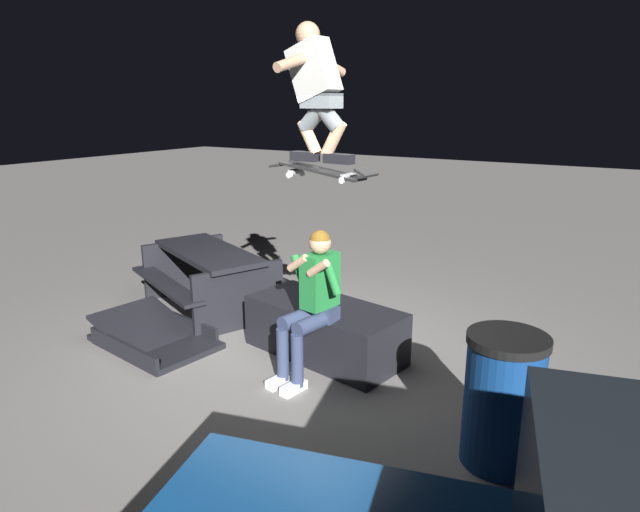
{
  "coord_description": "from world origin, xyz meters",
  "views": [
    {
      "loc": [
        -2.86,
        4.22,
        2.44
      ],
      "look_at": [
        -0.37,
        0.19,
        1.13
      ],
      "focal_mm": 31.01,
      "sensor_mm": 36.0,
      "label": 1
    }
  ],
  "objects_px": {
    "person_sitting_on_ledge": "(312,297)",
    "skateboard": "(321,171)",
    "kicker_ramp": "(155,339)",
    "skater_airborne": "(316,86)",
    "picnic_table_back": "(209,270)",
    "ledge_box_main": "(325,330)",
    "trash_bin": "(503,400)"
  },
  "relations": [
    {
      "from": "skater_airborne",
      "to": "picnic_table_back",
      "type": "height_order",
      "value": "skater_airborne"
    },
    {
      "from": "skater_airborne",
      "to": "trash_bin",
      "type": "xyz_separation_m",
      "value": [
        -1.81,
        0.48,
        -2.09
      ]
    },
    {
      "from": "skateboard",
      "to": "trash_bin",
      "type": "xyz_separation_m",
      "value": [
        -1.75,
        0.48,
        -1.41
      ]
    },
    {
      "from": "skateboard",
      "to": "picnic_table_back",
      "type": "relative_size",
      "value": 0.5
    },
    {
      "from": "ledge_box_main",
      "to": "person_sitting_on_ledge",
      "type": "bearing_deg",
      "value": 106.81
    },
    {
      "from": "person_sitting_on_ledge",
      "to": "skater_airborne",
      "type": "distance_m",
      "value": 1.81
    },
    {
      "from": "skater_airborne",
      "to": "kicker_ramp",
      "type": "bearing_deg",
      "value": 12.25
    },
    {
      "from": "person_sitting_on_ledge",
      "to": "skateboard",
      "type": "relative_size",
      "value": 1.32
    },
    {
      "from": "kicker_ramp",
      "to": "picnic_table_back",
      "type": "bearing_deg",
      "value": -78.94
    },
    {
      "from": "ledge_box_main",
      "to": "person_sitting_on_ledge",
      "type": "distance_m",
      "value": 0.68
    },
    {
      "from": "skateboard",
      "to": "ledge_box_main",
      "type": "bearing_deg",
      "value": -63.29
    },
    {
      "from": "person_sitting_on_ledge",
      "to": "skateboard",
      "type": "xyz_separation_m",
      "value": [
        -0.05,
        -0.09,
        1.12
      ]
    },
    {
      "from": "skater_airborne",
      "to": "trash_bin",
      "type": "distance_m",
      "value": 2.81
    },
    {
      "from": "person_sitting_on_ledge",
      "to": "skater_airborne",
      "type": "bearing_deg",
      "value": -83.5
    },
    {
      "from": "ledge_box_main",
      "to": "person_sitting_on_ledge",
      "type": "height_order",
      "value": "person_sitting_on_ledge"
    },
    {
      "from": "skateboard",
      "to": "skater_airborne",
      "type": "relative_size",
      "value": 0.92
    },
    {
      "from": "ledge_box_main",
      "to": "skater_airborne",
      "type": "bearing_deg",
      "value": 109.35
    },
    {
      "from": "skater_airborne",
      "to": "kicker_ramp",
      "type": "height_order",
      "value": "skater_airborne"
    },
    {
      "from": "person_sitting_on_ledge",
      "to": "kicker_ramp",
      "type": "relative_size",
      "value": 0.97
    },
    {
      "from": "skater_airborne",
      "to": "picnic_table_back",
      "type": "xyz_separation_m",
      "value": [
        1.97,
        -0.71,
        -2.08
      ]
    },
    {
      "from": "picnic_table_back",
      "to": "trash_bin",
      "type": "xyz_separation_m",
      "value": [
        -3.78,
        1.19,
        -0.02
      ]
    },
    {
      "from": "person_sitting_on_ledge",
      "to": "kicker_ramp",
      "type": "height_order",
      "value": "person_sitting_on_ledge"
    },
    {
      "from": "ledge_box_main",
      "to": "trash_bin",
      "type": "bearing_deg",
      "value": 156.66
    },
    {
      "from": "kicker_ramp",
      "to": "skateboard",
      "type": "bearing_deg",
      "value": -168.28
    },
    {
      "from": "picnic_table_back",
      "to": "trash_bin",
      "type": "height_order",
      "value": "trash_bin"
    },
    {
      "from": "skateboard",
      "to": "kicker_ramp",
      "type": "height_order",
      "value": "skateboard"
    },
    {
      "from": "ledge_box_main",
      "to": "trash_bin",
      "type": "height_order",
      "value": "trash_bin"
    },
    {
      "from": "ledge_box_main",
      "to": "picnic_table_back",
      "type": "distance_m",
      "value": 1.9
    },
    {
      "from": "skater_airborne",
      "to": "picnic_table_back",
      "type": "relative_size",
      "value": 0.54
    },
    {
      "from": "skateboard",
      "to": "trash_bin",
      "type": "relative_size",
      "value": 1.08
    },
    {
      "from": "kicker_ramp",
      "to": "trash_bin",
      "type": "relative_size",
      "value": 1.47
    },
    {
      "from": "skateboard",
      "to": "kicker_ramp",
      "type": "distance_m",
      "value": 2.6
    }
  ]
}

